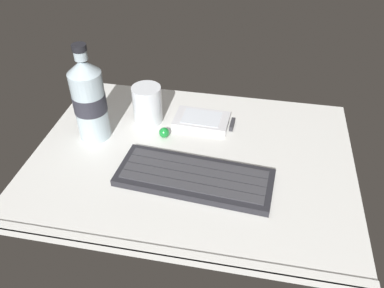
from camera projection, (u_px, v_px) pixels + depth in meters
The scene contains 6 objects.
ground_plane at pixel (192, 160), 79.43cm from camera, with size 64.00×48.00×2.80cm.
keyboard at pixel (195, 177), 72.91cm from camera, with size 29.75×13.17×1.70cm.
handheld_device at pixel (205, 120), 87.21cm from camera, with size 13.05×8.14×1.50cm.
juice_cup at pixel (147, 106), 86.12cm from camera, with size 6.40×6.40×8.50cm.
water_bottle at pixel (89, 99), 78.68cm from camera, with size 6.73×6.73×20.80cm.
trackball_mouse at pixel (164, 133), 83.13cm from camera, with size 2.20×2.20×2.20cm, color #198C33.
Camera 1 is at (11.20, -58.87, 51.50)cm, focal length 36.58 mm.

